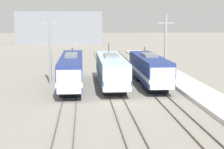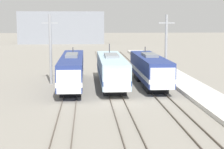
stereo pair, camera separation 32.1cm
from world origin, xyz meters
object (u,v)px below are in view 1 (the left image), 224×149
object	(u,v)px
locomotive_center	(111,70)
locomotive_far_left	(71,70)
catenary_tower_right	(165,48)
catenary_tower_left	(50,49)
locomotive_far_right	(150,69)

from	to	relation	value
locomotive_center	locomotive_far_left	bearing A→B (deg)	179.79
locomotive_center	catenary_tower_right	world-z (taller)	catenary_tower_right
locomotive_center	catenary_tower_right	bearing A→B (deg)	17.92
locomotive_far_left	catenary_tower_left	world-z (taller)	catenary_tower_left
locomotive_center	locomotive_far_right	bearing A→B (deg)	5.74
locomotive_far_left	catenary_tower_left	distance (m)	4.52
locomotive_far_left	locomotive_far_right	distance (m)	10.07
locomotive_center	catenary_tower_left	bearing A→B (deg)	162.89
locomotive_center	catenary_tower_right	size ratio (longest dim) A/B	1.96
locomotive_center	catenary_tower_left	xyz separation A→B (m)	(-7.87, 2.42, 2.60)
locomotive_far_left	catenary_tower_right	world-z (taller)	catenary_tower_right
catenary_tower_left	catenary_tower_right	distance (m)	15.36
locomotive_far_left	locomotive_center	distance (m)	5.03
locomotive_center	locomotive_far_right	xyz separation A→B (m)	(5.03, 0.51, -0.00)
catenary_tower_left	locomotive_center	bearing A→B (deg)	-17.11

